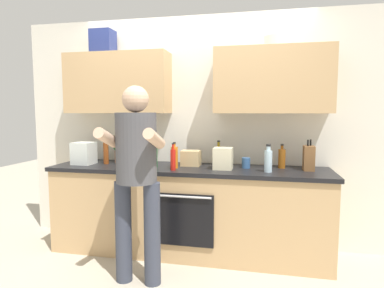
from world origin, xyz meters
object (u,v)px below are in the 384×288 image
at_px(potted_herb, 121,148).
at_px(grocery_bag_produce, 84,153).
at_px(grocery_bag_bread, 191,158).
at_px(bottle_hotsauce, 173,159).
at_px(bottle_syrup, 282,158).
at_px(bottle_juice, 174,157).
at_px(bottle_vinegar, 106,152).
at_px(bottle_water, 268,160).
at_px(person_standing, 136,168).
at_px(bottle_oil, 219,155).
at_px(knife_block, 309,158).
at_px(cup_tea, 246,163).
at_px(grocery_bag_rice, 223,158).
at_px(bottle_soda, 155,157).
at_px(mixing_bowl, 140,161).

distance_m(potted_herb, grocery_bag_produce, 0.39).
bearing_deg(grocery_bag_bread, bottle_hotsauce, -111.02).
relative_size(bottle_syrup, grocery_bag_produce, 1.03).
xyz_separation_m(bottle_juice, grocery_bag_bread, (0.13, 0.18, -0.03)).
distance_m(bottle_vinegar, bottle_hotsauce, 0.84).
height_order(bottle_water, grocery_bag_produce, bottle_water).
bearing_deg(person_standing, bottle_oil, 55.27).
bearing_deg(grocery_bag_bread, bottle_oil, 10.82).
height_order(bottle_hotsauce, knife_block, knife_block).
xyz_separation_m(person_standing, potted_herb, (-0.52, 0.84, 0.07)).
relative_size(person_standing, grocery_bag_bread, 8.61).
relative_size(bottle_vinegar, potted_herb, 1.00).
bearing_deg(bottle_juice, bottle_oil, 29.20).
relative_size(person_standing, bottle_water, 6.38).
relative_size(cup_tea, grocery_bag_rice, 0.49).
distance_m(bottle_soda, bottle_syrup, 1.29).
bearing_deg(bottle_juice, bottle_hotsauce, -81.48).
relative_size(knife_block, grocery_bag_bread, 1.53).
relative_size(bottle_hotsauce, grocery_bag_produce, 1.11).
height_order(bottle_juice, mixing_bowl, bottle_juice).
bearing_deg(grocery_bag_rice, bottle_hotsauce, -162.04).
height_order(potted_herb, grocery_bag_rice, potted_herb).
height_order(grocery_bag_produce, grocery_bag_bread, grocery_bag_produce).
bearing_deg(grocery_bag_bread, cup_tea, -3.21).
bearing_deg(bottle_syrup, bottle_water, -119.26).
bearing_deg(cup_tea, grocery_bag_rice, -152.84).
bearing_deg(cup_tea, bottle_oil, 163.30).
bearing_deg(person_standing, bottle_syrup, 34.03).
bearing_deg(mixing_bowl, bottle_water, -7.54).
bearing_deg(bottle_oil, grocery_bag_rice, -70.57).
distance_m(bottle_juice, cup_tea, 0.72).
relative_size(bottle_water, knife_block, 0.88).
bearing_deg(bottle_oil, potted_herb, -179.87).
xyz_separation_m(bottle_water, bottle_juice, (-0.92, 0.03, -0.00)).
distance_m(bottle_vinegar, cup_tea, 1.50).
height_order(bottle_water, mixing_bowl, bottle_water).
distance_m(bottle_hotsauce, cup_tea, 0.74).
bearing_deg(bottle_soda, bottle_syrup, 9.02).
height_order(bottle_juice, cup_tea, bottle_juice).
xyz_separation_m(bottle_soda, bottle_oil, (0.63, 0.22, 0.00)).
height_order(bottle_water, grocery_bag_bread, bottle_water).
relative_size(bottle_soda, grocery_bag_produce, 1.05).
height_order(bottle_vinegar, knife_block, knife_block).
xyz_separation_m(cup_tea, grocery_bag_rice, (-0.22, -0.11, 0.05)).
distance_m(grocery_bag_rice, grocery_bag_bread, 0.38).
xyz_separation_m(bottle_hotsauce, mixing_bowl, (-0.44, 0.27, -0.07)).
distance_m(bottle_soda, mixing_bowl, 0.25).
relative_size(bottle_syrup, knife_block, 0.81).
height_order(bottle_syrup, grocery_bag_bread, bottle_syrup).
height_order(bottle_soda, mixing_bowl, bottle_soda).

